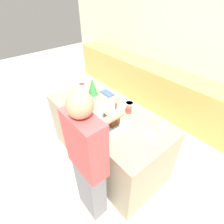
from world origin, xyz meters
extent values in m
plane|color=beige|center=(0.00, 0.00, 0.00)|extent=(12.00, 12.00, 0.00)
cube|color=beige|center=(0.00, 2.17, 1.30)|extent=(8.00, 0.05, 2.60)
cube|color=tan|center=(0.00, 1.84, 0.44)|extent=(6.00, 0.60, 0.89)
cube|color=gray|center=(0.00, 0.00, 0.47)|extent=(1.84, 0.90, 0.94)
cube|color=#9E9EA8|center=(0.23, -0.10, 0.95)|extent=(0.43, 0.31, 0.01)
cube|color=brown|center=(0.23, -0.10, 1.03)|extent=(0.16, 0.13, 0.15)
cube|color=white|center=(0.23, -0.10, 1.14)|extent=(0.18, 0.15, 0.07)
cylinder|color=brown|center=(0.27, -0.08, 1.22)|extent=(0.02, 0.02, 0.08)
cone|color=#33843D|center=(-0.48, 0.12, 1.08)|extent=(0.15, 0.15, 0.28)
cylinder|color=white|center=(0.70, 0.29, 0.96)|extent=(0.09, 0.09, 0.04)
cylinder|color=brown|center=(0.70, 0.29, 0.97)|extent=(0.08, 0.08, 0.01)
cylinder|color=white|center=(0.68, 0.08, 0.97)|extent=(0.11, 0.11, 0.05)
cylinder|color=yellow|center=(0.68, 0.08, 0.99)|extent=(0.09, 0.09, 0.01)
cylinder|color=white|center=(-0.12, 0.03, 0.97)|extent=(0.12, 0.12, 0.05)
cylinder|color=yellow|center=(-0.12, 0.03, 0.98)|extent=(0.10, 0.10, 0.01)
cylinder|color=white|center=(-0.08, 0.29, 0.96)|extent=(0.10, 0.10, 0.04)
cylinder|color=yellow|center=(-0.08, 0.29, 0.97)|extent=(0.08, 0.08, 0.01)
cylinder|color=white|center=(0.09, 0.35, 0.96)|extent=(0.13, 0.13, 0.04)
cylinder|color=yellow|center=(0.09, 0.35, 0.98)|extent=(0.10, 0.10, 0.01)
cylinder|color=white|center=(-0.80, 0.13, 0.97)|extent=(0.13, 0.13, 0.05)
cylinder|color=red|center=(-0.80, 0.13, 0.99)|extent=(0.10, 0.10, 0.01)
cylinder|color=white|center=(-0.68, 0.00, 0.96)|extent=(0.10, 0.10, 0.04)
cylinder|color=yellow|center=(-0.68, 0.00, 0.98)|extent=(0.08, 0.08, 0.01)
cube|color=#3F598C|center=(-0.35, 0.30, 0.95)|extent=(0.22, 0.12, 0.02)
cylinder|color=#B24238|center=(0.21, 0.21, 0.99)|extent=(0.08, 0.08, 0.09)
cube|color=slate|center=(0.49, -0.64, 0.42)|extent=(0.35, 0.19, 0.83)
cube|color=#CC4C4C|center=(0.49, -0.64, 1.16)|extent=(0.45, 0.20, 0.66)
sphere|color=tan|center=(0.49, -0.64, 1.60)|extent=(0.23, 0.23, 0.23)
cylinder|color=tan|center=(0.49, -0.42, 1.30)|extent=(0.08, 0.45, 0.08)
camera|label=1|loc=(1.48, -1.16, 2.36)|focal=28.00mm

